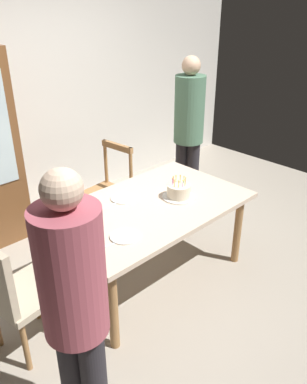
% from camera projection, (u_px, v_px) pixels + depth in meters
% --- Properties ---
extents(ground, '(6.40, 6.40, 0.00)m').
position_uv_depth(ground, '(150.00, 275.00, 3.59)').
color(ground, '#9E9384').
extents(back_wall, '(6.40, 0.10, 2.60)m').
position_uv_depth(back_wall, '(29.00, 98.00, 4.19)').
color(back_wall, beige).
rests_on(back_wall, ground).
extents(dining_table, '(1.67, 1.02, 0.73)m').
position_uv_depth(dining_table, '(149.00, 213.00, 3.30)').
color(dining_table, beige).
rests_on(dining_table, ground).
extents(birthday_cake, '(0.28, 0.28, 0.19)m').
position_uv_depth(birthday_cake, '(179.00, 192.00, 3.35)').
color(birthday_cake, silver).
rests_on(birthday_cake, dining_table).
extents(plate_near_celebrant, '(0.22, 0.22, 0.01)m').
position_uv_depth(plate_near_celebrant, '(125.00, 236.00, 2.83)').
color(plate_near_celebrant, white).
rests_on(plate_near_celebrant, dining_table).
extents(plate_far_side, '(0.22, 0.22, 0.01)m').
position_uv_depth(plate_far_side, '(124.00, 198.00, 3.36)').
color(plate_far_side, white).
rests_on(plate_far_side, dining_table).
extents(fork_near_celebrant, '(0.18, 0.05, 0.01)m').
position_uv_depth(fork_near_celebrant, '(108.00, 246.00, 2.73)').
color(fork_near_celebrant, silver).
rests_on(fork_near_celebrant, dining_table).
extents(fork_far_side, '(0.18, 0.04, 0.01)m').
position_uv_depth(fork_far_side, '(110.00, 205.00, 3.25)').
color(fork_far_side, silver).
rests_on(fork_far_side, dining_table).
extents(chair_spindle_back, '(0.48, 0.48, 0.95)m').
position_uv_depth(chair_spindle_back, '(107.00, 193.00, 4.04)').
color(chair_spindle_back, '#9E7042').
rests_on(chair_spindle_back, ground).
extents(chair_upholstered, '(0.50, 0.50, 0.95)m').
position_uv_depth(chair_upholstered, '(13.00, 291.00, 2.60)').
color(chair_upholstered, tan).
rests_on(chair_upholstered, ground).
extents(person_celebrant, '(0.32, 0.32, 1.66)m').
position_uv_depth(person_celebrant, '(75.00, 306.00, 1.89)').
color(person_celebrant, '#262328').
rests_on(person_celebrant, ground).
extents(person_guest, '(0.32, 0.32, 1.75)m').
position_uv_depth(person_guest, '(189.00, 128.00, 4.24)').
color(person_guest, '#262328').
rests_on(person_guest, ground).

